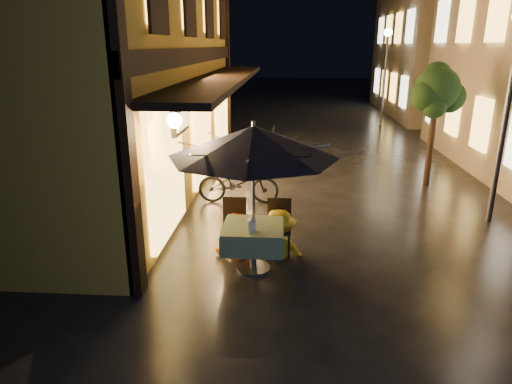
# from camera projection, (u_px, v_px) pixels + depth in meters

# --- Properties ---
(ground) EXTENTS (90.00, 90.00, 0.00)m
(ground) POSITION_uv_depth(u_px,v_px,m) (358.00, 258.00, 7.94)
(ground) COLOR black
(ground) RESTS_ON ground
(west_building) EXTENTS (5.90, 11.40, 7.40)m
(west_building) POSITION_uv_depth(u_px,v_px,m) (105.00, 37.00, 10.96)
(west_building) COLOR gold
(west_building) RESTS_ON ground
(east_building_far) EXTENTS (7.30, 10.30, 7.30)m
(east_building_far) POSITION_uv_depth(u_px,v_px,m) (460.00, 42.00, 23.40)
(east_building_far) COLOR tan
(east_building_far) RESTS_ON ground
(street_tree) EXTENTS (1.43, 1.20, 3.15)m
(street_tree) POSITION_uv_depth(u_px,v_px,m) (437.00, 92.00, 11.31)
(street_tree) COLOR black
(street_tree) RESTS_ON ground
(streetlamp_near) EXTENTS (0.36, 0.36, 4.23)m
(streetlamp_near) POSITION_uv_depth(u_px,v_px,m) (512.00, 79.00, 8.74)
(streetlamp_near) COLOR #59595E
(streetlamp_near) RESTS_ON ground
(streetlamp_far) EXTENTS (0.36, 0.36, 4.23)m
(streetlamp_far) POSITION_uv_depth(u_px,v_px,m) (386.00, 59.00, 20.13)
(streetlamp_far) COLOR #59595E
(streetlamp_far) RESTS_ON ground
(cafe_table) EXTENTS (0.99, 0.99, 0.78)m
(cafe_table) POSITION_uv_depth(u_px,v_px,m) (253.00, 236.00, 7.38)
(cafe_table) COLOR #59595E
(cafe_table) RESTS_ON ground
(patio_umbrella) EXTENTS (2.66, 2.66, 2.46)m
(patio_umbrella) POSITION_uv_depth(u_px,v_px,m) (253.00, 142.00, 6.90)
(patio_umbrella) COLOR #59595E
(patio_umbrella) RESTS_ON ground
(cafe_chair_left) EXTENTS (0.42, 0.42, 0.97)m
(cafe_chair_left) POSITION_uv_depth(u_px,v_px,m) (234.00, 222.00, 8.12)
(cafe_chair_left) COLOR black
(cafe_chair_left) RESTS_ON ground
(cafe_chair_right) EXTENTS (0.42, 0.42, 0.97)m
(cafe_chair_right) POSITION_uv_depth(u_px,v_px,m) (279.00, 223.00, 8.07)
(cafe_chair_right) COLOR black
(cafe_chair_right) RESTS_ON ground
(table_lantern) EXTENTS (0.16, 0.16, 0.25)m
(table_lantern) POSITION_uv_depth(u_px,v_px,m) (252.00, 223.00, 7.05)
(table_lantern) COLOR white
(table_lantern) RESTS_ON cafe_table
(person_orange) EXTENTS (0.86, 0.74, 1.51)m
(person_orange) POSITION_uv_depth(u_px,v_px,m) (235.00, 214.00, 7.89)
(person_orange) COLOR #E0440A
(person_orange) RESTS_ON ground
(person_yellow) EXTENTS (1.10, 0.71, 1.62)m
(person_yellow) POSITION_uv_depth(u_px,v_px,m) (279.00, 211.00, 7.85)
(person_yellow) COLOR yellow
(person_yellow) RESTS_ON ground
(bicycle_0) EXTENTS (1.88, 0.67, 0.99)m
(bicycle_0) POSITION_uv_depth(u_px,v_px,m) (238.00, 182.00, 10.60)
(bicycle_0) COLOR black
(bicycle_0) RESTS_ON ground
(bicycle_1) EXTENTS (1.69, 1.05, 0.98)m
(bicycle_1) POSITION_uv_depth(u_px,v_px,m) (238.00, 160.00, 12.70)
(bicycle_1) COLOR black
(bicycle_1) RESTS_ON ground
(bicycle_2) EXTENTS (1.70, 1.08, 0.84)m
(bicycle_2) POSITION_uv_depth(u_px,v_px,m) (238.00, 162.00, 12.75)
(bicycle_2) COLOR black
(bicycle_2) RESTS_ON ground
(bicycle_3) EXTENTS (1.65, 0.65, 0.96)m
(bicycle_3) POSITION_uv_depth(u_px,v_px,m) (255.00, 151.00, 13.77)
(bicycle_3) COLOR black
(bicycle_3) RESTS_ON ground
(bicycle_4) EXTENTS (1.86, 0.76, 0.96)m
(bicycle_4) POSITION_uv_depth(u_px,v_px,m) (259.00, 140.00, 15.30)
(bicycle_4) COLOR black
(bicycle_4) RESTS_ON ground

